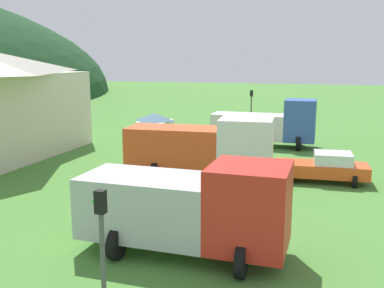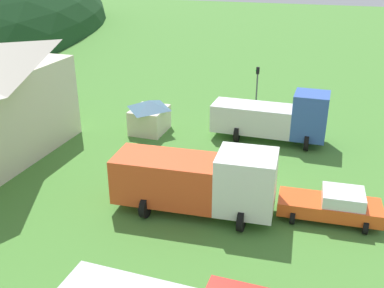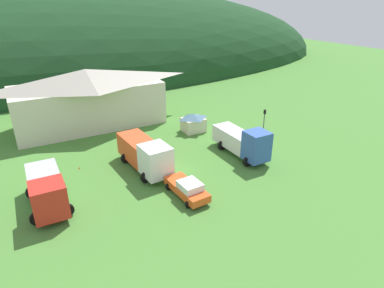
{
  "view_description": "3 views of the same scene",
  "coord_description": "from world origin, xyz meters",
  "px_view_note": "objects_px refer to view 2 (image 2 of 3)",
  "views": [
    {
      "loc": [
        -24.81,
        -5.53,
        6.7
      ],
      "look_at": [
        1.34,
        2.53,
        1.43
      ],
      "focal_mm": 41.19,
      "sensor_mm": 36.0,
      "label": 1
    },
    {
      "loc": [
        -20.29,
        -4.81,
        12.46
      ],
      "look_at": [
        3.33,
        2.9,
        1.63
      ],
      "focal_mm": 41.6,
      "sensor_mm": 36.0,
      "label": 2
    },
    {
      "loc": [
        -11.89,
        -27.62,
        16.52
      ],
      "look_at": [
        4.46,
        1.54,
        1.4
      ],
      "focal_mm": 30.76,
      "sensor_mm": 36.0,
      "label": 3
    }
  ],
  "objects_px": {
    "traffic_light_east": "(257,86)",
    "box_truck_blue": "(277,117)",
    "service_pickup_orange": "(332,205)",
    "heavy_rig_white": "(200,180)",
    "traffic_cone_near_pickup": "(78,270)",
    "play_shed_cream": "(149,116)"
  },
  "relations": [
    {
      "from": "play_shed_cream",
      "to": "box_truck_blue",
      "type": "xyz_separation_m",
      "value": [
        1.15,
        -9.17,
        0.52
      ]
    },
    {
      "from": "play_shed_cream",
      "to": "service_pickup_orange",
      "type": "xyz_separation_m",
      "value": [
        -8.17,
        -13.34,
        -0.43
      ]
    },
    {
      "from": "box_truck_blue",
      "to": "service_pickup_orange",
      "type": "distance_m",
      "value": 10.25
    },
    {
      "from": "play_shed_cream",
      "to": "traffic_light_east",
      "type": "relative_size",
      "value": 0.75
    },
    {
      "from": "heavy_rig_white",
      "to": "box_truck_blue",
      "type": "relative_size",
      "value": 1.05
    },
    {
      "from": "box_truck_blue",
      "to": "heavy_rig_white",
      "type": "bearing_deg",
      "value": -102.1
    },
    {
      "from": "play_shed_cream",
      "to": "traffic_light_east",
      "type": "distance_m",
      "value": 9.21
    },
    {
      "from": "traffic_light_east",
      "to": "traffic_cone_near_pickup",
      "type": "bearing_deg",
      "value": 170.71
    },
    {
      "from": "box_truck_blue",
      "to": "traffic_light_east",
      "type": "relative_size",
      "value": 1.97
    },
    {
      "from": "heavy_rig_white",
      "to": "box_truck_blue",
      "type": "bearing_deg",
      "value": 73.89
    },
    {
      "from": "play_shed_cream",
      "to": "service_pickup_orange",
      "type": "bearing_deg",
      "value": -121.47
    },
    {
      "from": "heavy_rig_white",
      "to": "box_truck_blue",
      "type": "xyz_separation_m",
      "value": [
        10.67,
        -2.29,
        -0.09
      ]
    },
    {
      "from": "service_pickup_orange",
      "to": "traffic_cone_near_pickup",
      "type": "xyz_separation_m",
      "value": [
        -7.39,
        10.04,
        -0.83
      ]
    },
    {
      "from": "heavy_rig_white",
      "to": "traffic_cone_near_pickup",
      "type": "distance_m",
      "value": 7.26
    },
    {
      "from": "heavy_rig_white",
      "to": "traffic_cone_near_pickup",
      "type": "bearing_deg",
      "value": -124.57
    },
    {
      "from": "traffic_light_east",
      "to": "box_truck_blue",
      "type": "bearing_deg",
      "value": -154.54
    },
    {
      "from": "service_pickup_orange",
      "to": "heavy_rig_white",
      "type": "bearing_deg",
      "value": -171.76
    },
    {
      "from": "heavy_rig_white",
      "to": "service_pickup_orange",
      "type": "relative_size",
      "value": 1.63
    },
    {
      "from": "traffic_cone_near_pickup",
      "to": "box_truck_blue",
      "type": "bearing_deg",
      "value": -19.34
    },
    {
      "from": "heavy_rig_white",
      "to": "service_pickup_orange",
      "type": "bearing_deg",
      "value": 7.84
    },
    {
      "from": "service_pickup_orange",
      "to": "play_shed_cream",
      "type": "bearing_deg",
      "value": 144.95
    },
    {
      "from": "heavy_rig_white",
      "to": "traffic_light_east",
      "type": "xyz_separation_m",
      "value": [
        15.56,
        0.04,
        0.6
      ]
    }
  ]
}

